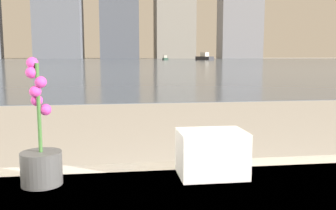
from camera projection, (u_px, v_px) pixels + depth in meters
The scene contains 5 objects.
potted_orchid at pixel (41, 156), 1.22m from camera, with size 0.13×0.13×0.42m.
towel_stack at pixel (211, 153), 1.31m from camera, with size 0.23×0.17×0.16m.
harbor_water at pixel (117, 61), 61.45m from camera, with size 180.00×110.00×0.01m.
harbor_boat_4 at pixel (205, 57), 79.52m from camera, with size 3.34×4.43×1.60m.
harbor_boat_5 at pixel (165, 58), 78.88m from camera, with size 0.95×2.64×0.98m.
Camera 1 is at (-0.33, -0.42, 0.96)m, focal length 40.00 mm.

